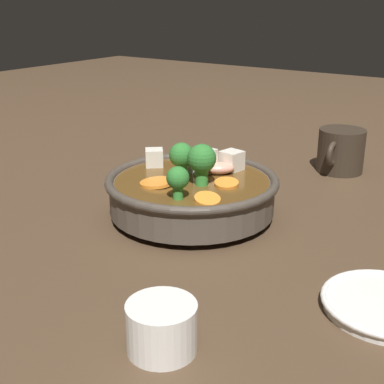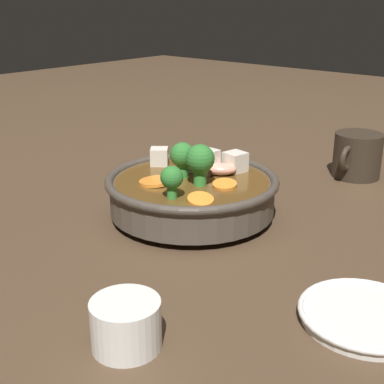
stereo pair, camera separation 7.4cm
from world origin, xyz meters
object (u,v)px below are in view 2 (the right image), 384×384
(tea_cup, at_px, (126,324))
(dark_mug, at_px, (357,155))
(side_saucer, at_px, (365,316))
(stirfry_bowl, at_px, (192,190))

(tea_cup, xyz_separation_m, dark_mug, (-0.58, -0.05, 0.02))
(side_saucer, distance_m, dark_mug, 0.45)
(stirfry_bowl, xyz_separation_m, tea_cup, (0.26, 0.15, -0.02))
(tea_cup, bearing_deg, stirfry_bowl, -150.19)
(side_saucer, bearing_deg, dark_mug, -153.86)
(stirfry_bowl, height_order, tea_cup, stirfry_bowl)
(stirfry_bowl, distance_m, side_saucer, 0.31)
(side_saucer, distance_m, tea_cup, 0.23)
(stirfry_bowl, relative_size, tea_cup, 3.80)
(side_saucer, height_order, tea_cup, tea_cup)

